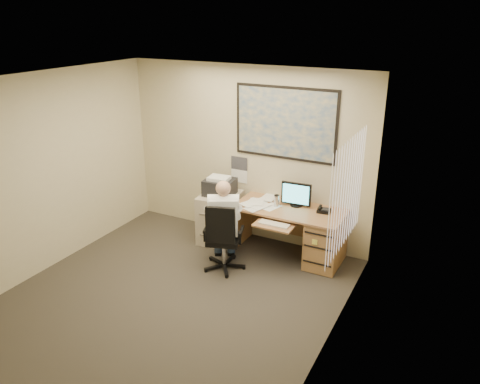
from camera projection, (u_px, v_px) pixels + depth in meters
The scene contains 8 objects.
room_shell at pixel (158, 204), 5.34m from camera, with size 4.00×4.50×2.70m.
desk at pixel (310, 232), 6.72m from camera, with size 1.60×0.97×1.10m.
world_map at pixel (285, 123), 6.72m from camera, with size 1.56×0.03×1.06m, color #1E4C93.
wall_calendar at pixel (239, 170), 7.34m from camera, with size 0.28×0.01×0.42m, color white.
window_blinds at pixel (348, 194), 5.09m from camera, with size 0.06×1.40×1.30m, color beige, non-canonical shape.
filing_cabinet at pixel (220, 213), 7.31m from camera, with size 0.61×0.71×1.07m.
office_chair at pixel (221, 250), 6.52m from camera, with size 0.76×0.76×1.02m.
person at pixel (225, 225), 6.45m from camera, with size 0.54×0.77×1.29m, color white, non-canonical shape.
Camera 1 is at (3.10, -3.95, 3.40)m, focal length 35.00 mm.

